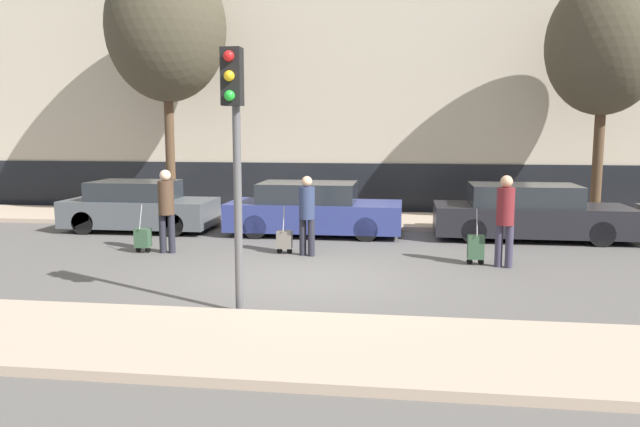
{
  "coord_description": "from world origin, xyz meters",
  "views": [
    {
      "loc": [
        1.74,
        -11.04,
        2.72
      ],
      "look_at": [
        -0.04,
        1.8,
        0.95
      ],
      "focal_mm": 35.0,
      "sensor_mm": 36.0,
      "label": 1
    }
  ],
  "objects_px": {
    "pedestrian_center": "(307,211)",
    "traffic_light": "(234,128)",
    "trolley_center": "(284,240)",
    "pedestrian_left": "(166,206)",
    "trolley_right": "(476,247)",
    "bare_tree_down_street": "(605,45)",
    "parked_car_2": "(529,214)",
    "bare_tree_near_crossing": "(166,29)",
    "trolley_left": "(143,238)",
    "parked_car_0": "(139,207)",
    "parked_car_1": "(313,210)",
    "pedestrian_right": "(505,215)"
  },
  "relations": [
    {
      "from": "trolley_center",
      "to": "parked_car_2",
      "type": "bearing_deg",
      "value": 24.69
    },
    {
      "from": "parked_car_2",
      "to": "trolley_left",
      "type": "distance_m",
      "value": 9.23
    },
    {
      "from": "parked_car_0",
      "to": "pedestrian_left",
      "type": "xyz_separation_m",
      "value": [
        1.89,
        -2.81,
        0.42
      ]
    },
    {
      "from": "trolley_left",
      "to": "bare_tree_down_street",
      "type": "relative_size",
      "value": 0.16
    },
    {
      "from": "trolley_left",
      "to": "trolley_right",
      "type": "bearing_deg",
      "value": -1.98
    },
    {
      "from": "pedestrian_left",
      "to": "bare_tree_near_crossing",
      "type": "relative_size",
      "value": 0.24
    },
    {
      "from": "pedestrian_center",
      "to": "traffic_light",
      "type": "relative_size",
      "value": 0.45
    },
    {
      "from": "parked_car_2",
      "to": "bare_tree_near_crossing",
      "type": "xyz_separation_m",
      "value": [
        -10.11,
        2.33,
        5.0
      ]
    },
    {
      "from": "parked_car_2",
      "to": "traffic_light",
      "type": "height_order",
      "value": "traffic_light"
    },
    {
      "from": "parked_car_2",
      "to": "bare_tree_near_crossing",
      "type": "height_order",
      "value": "bare_tree_near_crossing"
    },
    {
      "from": "trolley_left",
      "to": "trolley_center",
      "type": "distance_m",
      "value": 3.14
    },
    {
      "from": "parked_car_1",
      "to": "parked_car_2",
      "type": "bearing_deg",
      "value": 0.47
    },
    {
      "from": "parked_car_1",
      "to": "trolley_left",
      "type": "height_order",
      "value": "parked_car_1"
    },
    {
      "from": "bare_tree_near_crossing",
      "to": "trolley_left",
      "type": "bearing_deg",
      "value": -75.49
    },
    {
      "from": "trolley_left",
      "to": "traffic_light",
      "type": "xyz_separation_m",
      "value": [
        3.3,
        -4.19,
        2.41
      ]
    },
    {
      "from": "pedestrian_center",
      "to": "bare_tree_down_street",
      "type": "relative_size",
      "value": 0.26
    },
    {
      "from": "parked_car_0",
      "to": "trolley_left",
      "type": "relative_size",
      "value": 3.64
    },
    {
      "from": "bare_tree_near_crossing",
      "to": "trolley_center",
      "type": "bearing_deg",
      "value": -47.71
    },
    {
      "from": "traffic_light",
      "to": "trolley_left",
      "type": "bearing_deg",
      "value": 128.26
    },
    {
      "from": "traffic_light",
      "to": "bare_tree_down_street",
      "type": "xyz_separation_m",
      "value": [
        7.64,
        9.36,
        2.2
      ]
    },
    {
      "from": "pedestrian_center",
      "to": "traffic_light",
      "type": "distance_m",
      "value": 4.71
    },
    {
      "from": "pedestrian_left",
      "to": "pedestrian_right",
      "type": "bearing_deg",
      "value": -8.17
    },
    {
      "from": "trolley_center",
      "to": "trolley_right",
      "type": "relative_size",
      "value": 0.92
    },
    {
      "from": "parked_car_1",
      "to": "pedestrian_right",
      "type": "relative_size",
      "value": 2.44
    },
    {
      "from": "parked_car_0",
      "to": "pedestrian_center",
      "type": "distance_m",
      "value": 5.68
    },
    {
      "from": "trolley_center",
      "to": "trolley_right",
      "type": "distance_m",
      "value": 4.07
    },
    {
      "from": "trolley_center",
      "to": "pedestrian_right",
      "type": "xyz_separation_m",
      "value": [
        4.55,
        -0.75,
        0.73
      ]
    },
    {
      "from": "pedestrian_left",
      "to": "bare_tree_near_crossing",
      "type": "height_order",
      "value": "bare_tree_near_crossing"
    },
    {
      "from": "pedestrian_center",
      "to": "trolley_center",
      "type": "distance_m",
      "value": 0.87
    },
    {
      "from": "pedestrian_left",
      "to": "traffic_light",
      "type": "height_order",
      "value": "traffic_light"
    },
    {
      "from": "pedestrian_center",
      "to": "traffic_light",
      "type": "bearing_deg",
      "value": -77.65
    },
    {
      "from": "parked_car_0",
      "to": "bare_tree_down_street",
      "type": "relative_size",
      "value": 0.58
    },
    {
      "from": "parked_car_2",
      "to": "trolley_right",
      "type": "relative_size",
      "value": 4.11
    },
    {
      "from": "pedestrian_left",
      "to": "trolley_right",
      "type": "xyz_separation_m",
      "value": [
        6.6,
        -0.29,
        -0.7
      ]
    },
    {
      "from": "trolley_center",
      "to": "pedestrian_left",
      "type": "bearing_deg",
      "value": -173.78
    },
    {
      "from": "parked_car_1",
      "to": "bare_tree_near_crossing",
      "type": "height_order",
      "value": "bare_tree_near_crossing"
    },
    {
      "from": "parked_car_1",
      "to": "trolley_right",
      "type": "relative_size",
      "value": 3.9
    },
    {
      "from": "parked_car_2",
      "to": "traffic_light",
      "type": "bearing_deg",
      "value": -127.49
    },
    {
      "from": "parked_car_0",
      "to": "traffic_light",
      "type": "xyz_separation_m",
      "value": [
        4.64,
        -7.04,
        2.1
      ]
    },
    {
      "from": "parked_car_0",
      "to": "pedestrian_center",
      "type": "height_order",
      "value": "pedestrian_center"
    },
    {
      "from": "pedestrian_center",
      "to": "bare_tree_down_street",
      "type": "distance_m",
      "value": 9.7
    },
    {
      "from": "pedestrian_center",
      "to": "pedestrian_right",
      "type": "xyz_separation_m",
      "value": [
        4.02,
        -0.59,
        0.06
      ]
    },
    {
      "from": "parked_car_0",
      "to": "traffic_light",
      "type": "distance_m",
      "value": 8.69
    },
    {
      "from": "parked_car_2",
      "to": "bare_tree_down_street",
      "type": "relative_size",
      "value": 0.69
    },
    {
      "from": "bare_tree_down_street",
      "to": "pedestrian_left",
      "type": "bearing_deg",
      "value": -153.72
    },
    {
      "from": "pedestrian_right",
      "to": "bare_tree_near_crossing",
      "type": "height_order",
      "value": "bare_tree_near_crossing"
    },
    {
      "from": "bare_tree_down_street",
      "to": "parked_car_0",
      "type": "bearing_deg",
      "value": -169.3
    },
    {
      "from": "pedestrian_center",
      "to": "traffic_light",
      "type": "height_order",
      "value": "traffic_light"
    },
    {
      "from": "pedestrian_left",
      "to": "traffic_light",
      "type": "bearing_deg",
      "value": -61.38
    },
    {
      "from": "pedestrian_right",
      "to": "parked_car_1",
      "type": "bearing_deg",
      "value": 161.12
    }
  ]
}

